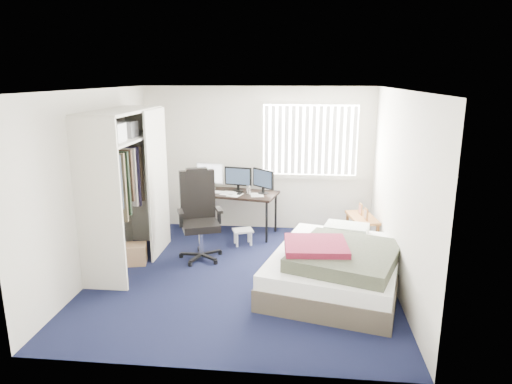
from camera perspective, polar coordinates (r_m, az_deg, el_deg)
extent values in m
plane|color=black|center=(6.38, -1.68, -10.35)|extent=(4.20, 4.20, 0.00)
plane|color=silver|center=(8.01, 0.22, 4.15)|extent=(4.00, 0.00, 4.00)
plane|color=silver|center=(3.99, -5.80, -6.51)|extent=(4.00, 0.00, 4.00)
plane|color=silver|center=(6.54, -19.42, 1.00)|extent=(0.00, 4.20, 4.20)
plane|color=silver|center=(6.05, 17.37, 0.12)|extent=(0.00, 4.20, 4.20)
plane|color=white|center=(5.81, -1.87, 12.69)|extent=(4.20, 4.20, 0.00)
cube|color=white|center=(7.90, 6.76, 6.47)|extent=(1.60, 0.02, 1.20)
cube|color=beige|center=(7.81, 6.90, 11.03)|extent=(1.72, 0.06, 0.06)
cube|color=beige|center=(7.98, 6.63, 1.96)|extent=(1.72, 0.06, 0.06)
cube|color=white|center=(7.84, 6.77, 6.41)|extent=(1.60, 0.04, 1.16)
cube|color=beige|center=(5.93, -19.09, -1.80)|extent=(0.60, 0.04, 2.20)
cube|color=beige|center=(7.54, -13.44, 1.95)|extent=(0.60, 0.04, 2.20)
cube|color=beige|center=(6.56, -16.59, 9.67)|extent=(0.60, 1.80, 0.04)
cube|color=beige|center=(6.59, -16.35, 6.38)|extent=(0.56, 1.74, 0.03)
cylinder|color=silver|center=(6.61, -16.28, 5.35)|extent=(0.03, 1.72, 0.03)
cube|color=#26262B|center=(6.60, -16.33, 1.35)|extent=(0.38, 1.10, 0.90)
cube|color=beige|center=(7.03, -12.17, 1.12)|extent=(0.03, 0.90, 2.20)
cube|color=white|center=(6.17, -18.00, 7.02)|extent=(0.38, 0.30, 0.24)
cube|color=gray|center=(6.62, -16.27, 7.52)|extent=(0.34, 0.28, 0.22)
cube|color=black|center=(7.82, -2.86, -0.18)|extent=(1.59, 0.97, 0.04)
cylinder|color=black|center=(7.92, -8.17, -2.86)|extent=(0.04, 0.04, 0.69)
cylinder|color=black|center=(8.42, -6.50, -1.77)|extent=(0.04, 0.04, 0.69)
cylinder|color=black|center=(7.46, 1.33, -3.82)|extent=(0.04, 0.04, 0.69)
cylinder|color=black|center=(7.98, 2.48, -2.60)|extent=(0.04, 0.04, 0.69)
cube|color=white|center=(8.03, -5.77, 2.35)|extent=(0.50, 0.13, 0.36)
cube|color=white|center=(8.03, -5.77, 2.35)|extent=(0.44, 0.10, 0.31)
cube|color=black|center=(7.84, -2.25, 1.98)|extent=(0.48, 0.13, 0.32)
cube|color=#1E2838|center=(7.84, -2.25, 1.98)|extent=(0.42, 0.09, 0.27)
cube|color=black|center=(7.67, 0.92, 1.70)|extent=(0.48, 0.13, 0.32)
cube|color=#1E2838|center=(7.67, 0.92, 1.70)|extent=(0.42, 0.09, 0.27)
cube|color=white|center=(7.77, -4.14, -0.06)|extent=(0.42, 0.22, 0.02)
cube|color=black|center=(7.67, -2.08, -0.20)|extent=(0.08, 0.11, 0.02)
cylinder|color=silver|center=(7.65, -0.92, 0.29)|extent=(0.08, 0.08, 0.16)
cube|color=white|center=(7.81, -2.86, -0.02)|extent=(0.35, 0.33, 0.00)
cube|color=black|center=(6.96, -6.85, -7.75)|extent=(0.81, 0.81, 0.13)
cylinder|color=silver|center=(6.88, -6.90, -6.06)|extent=(0.06, 0.06, 0.42)
cube|color=black|center=(6.80, -6.96, -4.16)|extent=(0.67, 0.67, 0.10)
cube|color=black|center=(6.91, -7.35, -0.26)|extent=(0.53, 0.28, 0.73)
cube|color=black|center=(6.84, -7.43, 2.28)|extent=(0.34, 0.23, 0.17)
cube|color=black|center=(6.70, -9.41, -2.55)|extent=(0.17, 0.30, 0.04)
cube|color=black|center=(6.78, -4.66, -2.22)|extent=(0.17, 0.30, 0.04)
cube|color=white|center=(7.40, -1.66, -4.82)|extent=(0.38, 0.34, 0.03)
cylinder|color=white|center=(7.34, -2.38, -6.02)|extent=(0.04, 0.04, 0.23)
cylinder|color=white|center=(7.50, -2.65, -5.59)|extent=(0.04, 0.04, 0.23)
cylinder|color=white|center=(7.39, -0.64, -5.87)|extent=(0.04, 0.04, 0.23)
cylinder|color=white|center=(7.54, -0.94, -5.45)|extent=(0.04, 0.04, 0.23)
cube|color=brown|center=(7.44, 13.15, -3.14)|extent=(0.50, 0.78, 0.04)
cube|color=brown|center=(7.18, 12.74, -5.86)|extent=(0.05, 0.05, 0.46)
cube|color=brown|center=(7.77, 11.31, -4.24)|extent=(0.05, 0.05, 0.46)
cube|color=brown|center=(7.27, 14.89, -5.74)|extent=(0.05, 0.05, 0.46)
cube|color=brown|center=(7.85, 13.31, -4.15)|extent=(0.05, 0.05, 0.46)
cube|color=brown|center=(7.26, 13.59, -2.70)|extent=(0.05, 0.14, 0.18)
cube|color=brown|center=(7.51, 12.94, -2.09)|extent=(0.05, 0.14, 0.18)
cube|color=#433B30|center=(6.14, 9.92, -10.22)|extent=(2.04, 2.42, 0.27)
cube|color=white|center=(6.05, 10.01, -8.33)|extent=(1.99, 2.37, 0.19)
cube|color=silver|center=(6.71, 11.25, -4.61)|extent=(0.68, 0.53, 0.14)
cube|color=#2F3628|center=(5.74, 11.11, -7.86)|extent=(1.55, 1.63, 0.18)
cube|color=#540E17|center=(5.67, 7.48, -7.06)|extent=(0.80, 0.75, 0.16)
cube|color=#A88354|center=(6.94, -15.17, -7.49)|extent=(0.44, 0.37, 0.29)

